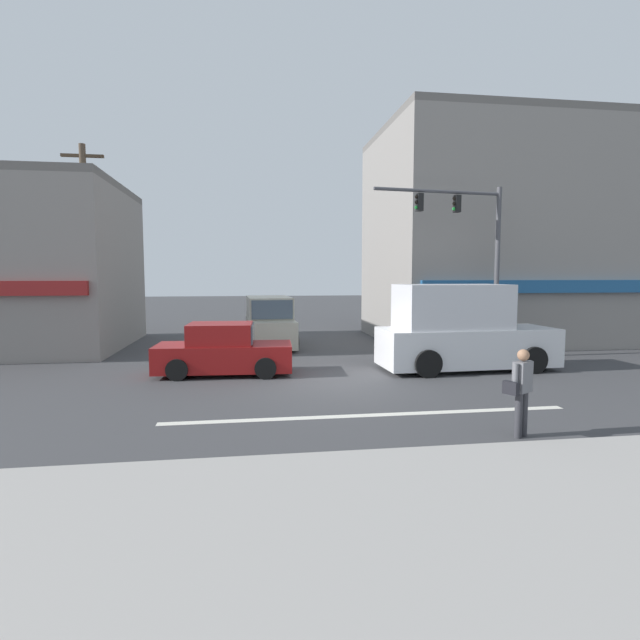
{
  "coord_description": "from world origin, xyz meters",
  "views": [
    {
      "loc": [
        -2.65,
        -13.84,
        3.04
      ],
      "look_at": [
        -0.3,
        2.0,
        1.6
      ],
      "focal_mm": 28.0,
      "sensor_mm": 36.0,
      "label": 1
    }
  ],
  "objects": [
    {
      "name": "van_waiting_far",
      "position": [
        -1.67,
        7.59,
        1.01
      ],
      "size": [
        2.18,
        4.67,
        2.11
      ],
      "color": "#B7B29E",
      "rests_on": "ground"
    },
    {
      "name": "building_right_corner",
      "position": [
        10.47,
        8.44,
        4.87
      ],
      "size": [
        13.84,
        8.46,
        9.74
      ],
      "color": "gray",
      "rests_on": "ground"
    },
    {
      "name": "pedestrian_foreground_with_bag",
      "position": [
        2.42,
        -5.33,
        0.95
      ],
      "size": [
        0.67,
        0.46,
        1.67
      ],
      "color": "#333338",
      "rests_on": "ground"
    },
    {
      "name": "box_truck_crossing_rightbound",
      "position": [
        4.17,
        1.22,
        1.25
      ],
      "size": [
        5.66,
        2.39,
        2.75
      ],
      "color": "silver",
      "rests_on": "ground"
    },
    {
      "name": "street_tree",
      "position": [
        6.58,
        7.2,
        3.79
      ],
      "size": [
        4.17,
        4.17,
        5.88
      ],
      "color": "#4C3823",
      "rests_on": "ground"
    },
    {
      "name": "lane_marking_stripe",
      "position": [
        0.0,
        -3.5,
        0.0
      ],
      "size": [
        9.0,
        0.24,
        0.01
      ],
      "primitive_type": "cube",
      "color": "silver",
      "rests_on": "ground"
    },
    {
      "name": "sidewalk_curb",
      "position": [
        0.0,
        -8.5,
        0.08
      ],
      "size": [
        40.0,
        5.0,
        0.16
      ],
      "primitive_type": "cube",
      "color": "#9E9993",
      "rests_on": "ground"
    },
    {
      "name": "sedan_approaching_near",
      "position": [
        -3.36,
        1.57,
        0.71
      ],
      "size": [
        4.19,
        2.05,
        1.58
      ],
      "color": "maroon",
      "rests_on": "ground"
    },
    {
      "name": "traffic_light_mast",
      "position": [
        5.46,
        3.19,
        4.18
      ],
      "size": [
        4.87,
        0.66,
        6.2
      ],
      "color": "#47474C",
      "rests_on": "ground"
    },
    {
      "name": "ground_plane",
      "position": [
        0.0,
        0.0,
        0.0
      ],
      "size": [
        120.0,
        120.0,
        0.0
      ],
      "primitive_type": "plane",
      "color": "#3D3D3F"
    },
    {
      "name": "utility_pole_near_left",
      "position": [
        -8.16,
        4.75,
        3.92
      ],
      "size": [
        1.4,
        0.22,
        7.54
      ],
      "color": "brown",
      "rests_on": "ground"
    }
  ]
}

